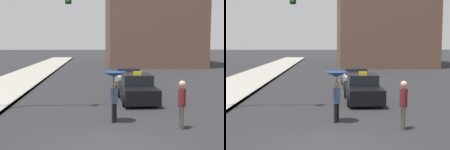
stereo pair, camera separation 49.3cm
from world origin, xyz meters
The scene contains 6 objects.
ground_plane centered at (0.00, 0.00, 0.00)m, with size 300.00×300.00×0.00m, color #262628.
taxi centered at (1.92, 7.65, 0.69)m, with size 1.91×4.37×1.68m.
sedan_red centered at (2.06, 13.62, 0.67)m, with size 1.91×4.68×1.42m.
pedestrian_with_umbrella centered at (0.31, 3.10, 1.64)m, with size 0.95×0.95×2.09m.
pedestrian_man centered at (2.78, 1.93, 1.11)m, with size 0.31×0.45×1.85m.
traffic_light centered at (-3.85, 5.89, 4.32)m, with size 3.78×0.38×6.24m.
Camera 2 is at (-0.10, -9.48, 3.24)m, focal length 50.00 mm.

